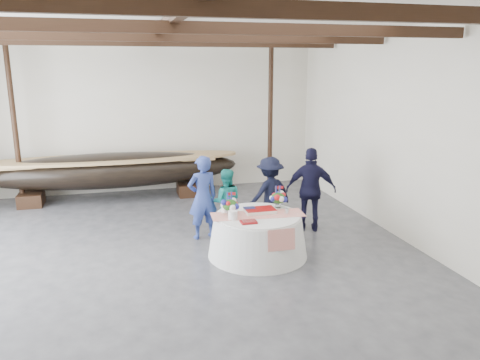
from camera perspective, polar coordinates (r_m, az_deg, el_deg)
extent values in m
cube|color=#3D3D42|center=(8.98, -7.87, -10.73)|extent=(10.00, 12.00, 0.01)
cube|color=silver|center=(14.24, -11.09, 7.68)|extent=(10.00, 0.02, 4.50)
cube|color=silver|center=(2.73, 6.57, -18.80)|extent=(10.00, 0.02, 4.50)
cube|color=silver|center=(10.13, 21.07, 4.60)|extent=(0.02, 12.00, 4.50)
cube|color=white|center=(8.22, -8.96, 19.16)|extent=(10.00, 12.00, 0.01)
cube|color=black|center=(4.74, -4.27, 20.26)|extent=(9.80, 0.12, 0.18)
cube|color=black|center=(7.20, -8.04, 17.96)|extent=(9.80, 0.12, 0.18)
cube|color=black|center=(9.69, -9.85, 16.81)|extent=(9.80, 0.12, 0.18)
cube|color=black|center=(12.18, -10.90, 16.12)|extent=(9.80, 0.12, 0.18)
cube|color=black|center=(8.21, -8.93, 18.32)|extent=(0.15, 11.76, 0.15)
cylinder|color=black|center=(13.57, -25.82, 6.28)|extent=(0.14, 0.14, 4.50)
cylinder|color=black|center=(14.01, 3.72, 7.81)|extent=(0.14, 0.14, 4.50)
cube|color=black|center=(13.91, -24.10, -2.12)|extent=(0.63, 0.81, 0.36)
cube|color=black|center=(13.82, -6.29, -1.06)|extent=(0.63, 0.81, 0.36)
ellipsoid|color=black|center=(13.54, -15.40, 1.13)|extent=(7.17, 1.43, 0.99)
cube|color=#9E7A4C|center=(13.49, -15.47, 2.24)|extent=(5.73, 0.94, 0.05)
cone|color=silver|center=(9.39, 2.16, -6.80)|extent=(1.98, 1.98, 0.82)
cylinder|color=silver|center=(9.25, 2.18, -4.36)|extent=(1.68, 1.68, 0.04)
cube|color=red|center=(9.24, 2.18, -4.23)|extent=(1.87, 0.69, 0.01)
cube|color=white|center=(9.37, 2.44, -3.77)|extent=(0.60, 0.40, 0.07)
cylinder|color=white|center=(8.94, -0.88, -4.30)|extent=(0.18, 0.18, 0.17)
cylinder|color=white|center=(9.37, -1.77, -3.38)|extent=(0.18, 0.18, 0.19)
cube|color=maroon|center=(8.77, 1.05, -5.13)|extent=(0.30, 0.24, 0.03)
cone|color=silver|center=(9.28, 5.73, -3.83)|extent=(0.09, 0.09, 0.12)
imported|color=navy|center=(10.18, -4.58, -2.12)|extent=(0.75, 0.57, 1.85)
imported|color=teal|center=(10.47, -1.75, -2.64)|extent=(0.82, 0.70, 1.49)
imported|color=black|center=(10.76, 3.65, -1.64)|extent=(1.23, 0.91, 1.70)
imported|color=black|center=(10.73, 8.65, -1.18)|extent=(1.22, 0.84, 1.93)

